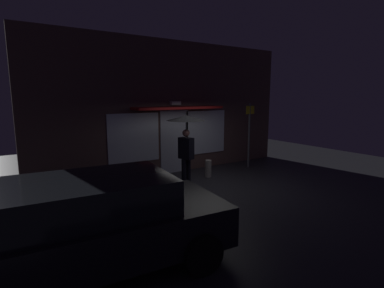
{
  "coord_description": "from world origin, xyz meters",
  "views": [
    {
      "loc": [
        -5.1,
        -6.68,
        2.7
      ],
      "look_at": [
        -0.22,
        0.73,
        1.24
      ],
      "focal_mm": 27.48,
      "sensor_mm": 36.0,
      "label": 1
    }
  ],
  "objects_px": {
    "parked_car": "(92,224)",
    "street_sign_post": "(249,131)",
    "sidewalk_bollard": "(208,169)",
    "sidewalk_bollard_2": "(122,179)",
    "person_with_umbrella": "(186,131)"
  },
  "relations": [
    {
      "from": "parked_car",
      "to": "street_sign_post",
      "type": "bearing_deg",
      "value": 32.96
    },
    {
      "from": "sidewalk_bollard",
      "to": "sidewalk_bollard_2",
      "type": "xyz_separation_m",
      "value": [
        -2.85,
        0.37,
        0.01
      ]
    },
    {
      "from": "parked_car",
      "to": "sidewalk_bollard_2",
      "type": "xyz_separation_m",
      "value": [
        1.82,
        3.68,
        -0.46
      ]
    },
    {
      "from": "person_with_umbrella",
      "to": "sidewalk_bollard",
      "type": "bearing_deg",
      "value": 88.58
    },
    {
      "from": "street_sign_post",
      "to": "sidewalk_bollard_2",
      "type": "bearing_deg",
      "value": 178.79
    },
    {
      "from": "person_with_umbrella",
      "to": "sidewalk_bollard_2",
      "type": "relative_size",
      "value": 3.58
    },
    {
      "from": "sidewalk_bollard",
      "to": "sidewalk_bollard_2",
      "type": "bearing_deg",
      "value": 172.61
    },
    {
      "from": "street_sign_post",
      "to": "sidewalk_bollard_2",
      "type": "xyz_separation_m",
      "value": [
        -4.94,
        0.1,
        -1.08
      ]
    },
    {
      "from": "parked_car",
      "to": "sidewalk_bollard_2",
      "type": "bearing_deg",
      "value": 68.81
    },
    {
      "from": "person_with_umbrella",
      "to": "parked_car",
      "type": "relative_size",
      "value": 0.48
    },
    {
      "from": "sidewalk_bollard_2",
      "to": "sidewalk_bollard",
      "type": "bearing_deg",
      "value": -7.39
    },
    {
      "from": "parked_car",
      "to": "sidewalk_bollard_2",
      "type": "distance_m",
      "value": 4.13
    },
    {
      "from": "street_sign_post",
      "to": "sidewalk_bollard",
      "type": "distance_m",
      "value": 2.38
    },
    {
      "from": "sidewalk_bollard",
      "to": "sidewalk_bollard_2",
      "type": "height_order",
      "value": "sidewalk_bollard_2"
    },
    {
      "from": "person_with_umbrella",
      "to": "parked_car",
      "type": "xyz_separation_m",
      "value": [
        -3.62,
        -3.03,
        -0.9
      ]
    }
  ]
}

